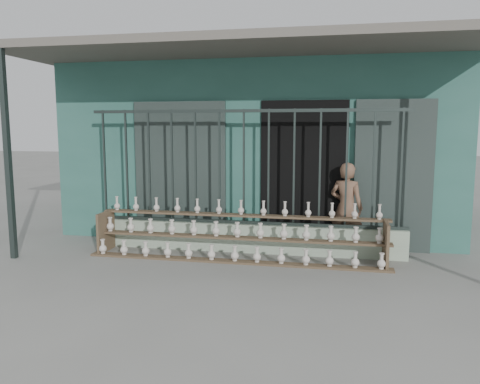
# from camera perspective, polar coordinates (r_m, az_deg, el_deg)

# --- Properties ---
(ground) EXTENTS (60.00, 60.00, 0.00)m
(ground) POSITION_cam_1_polar(r_m,az_deg,el_deg) (6.32, -1.79, -10.24)
(ground) COLOR slate
(workshop_building) EXTENTS (7.40, 6.60, 3.21)m
(workshop_building) POSITION_cam_1_polar(r_m,az_deg,el_deg) (10.18, 3.58, 5.89)
(workshop_building) COLOR #2B5C52
(workshop_building) RESTS_ON ground
(parapet_wall) EXTENTS (5.00, 0.20, 0.45)m
(parapet_wall) POSITION_cam_1_polar(r_m,az_deg,el_deg) (7.48, 0.45, -5.58)
(parapet_wall) COLOR #A0B69C
(parapet_wall) RESTS_ON ground
(security_fence) EXTENTS (5.00, 0.04, 1.80)m
(security_fence) POSITION_cam_1_polar(r_m,az_deg,el_deg) (7.31, 0.46, 3.02)
(security_fence) COLOR #283330
(security_fence) RESTS_ON parapet_wall
(shelf_rack) EXTENTS (4.50, 0.68, 0.85)m
(shelf_rack) POSITION_cam_1_polar(r_m,az_deg,el_deg) (7.06, -0.32, -5.25)
(shelf_rack) COLOR brown
(shelf_rack) RESTS_ON ground
(elderly_woman) EXTENTS (0.61, 0.50, 1.43)m
(elderly_woman) POSITION_cam_1_polar(r_m,az_deg,el_deg) (7.54, 12.83, -1.87)
(elderly_woman) COLOR brown
(elderly_woman) RESTS_ON ground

